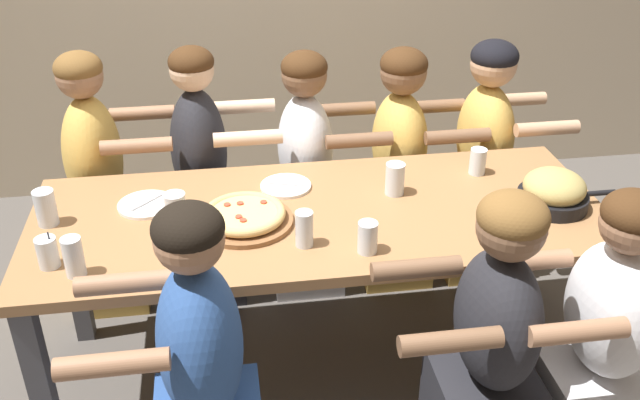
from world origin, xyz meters
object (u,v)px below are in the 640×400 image
diner_far_left (101,195)px  drinking_glass_g (74,257)px  diner_far_right (481,170)px  diner_near_right (597,359)px  empty_plate_b (146,205)px  diner_far_midright (398,177)px  drinking_glass_d (176,211)px  diner_near_midright (489,367)px  diner_far_midleft (203,188)px  drinking_glass_b (478,163)px  diner_near_midleft (204,394)px  drinking_glass_e (304,231)px  pizza_board_main (244,216)px  cocktail_glass_blue (48,254)px  drinking_glass_a (395,179)px  diner_far_center (306,184)px  drinking_glass_f (46,210)px  empty_plate_a (286,186)px  drinking_glass_c (368,239)px  skillet_bowl (554,191)px

diner_far_left → drinking_glass_g: bearing=3.8°
diner_far_right → diner_near_right: 1.26m
empty_plate_b → diner_far_midright: size_ratio=0.18×
drinking_glass_d → diner_far_midright: (0.96, 0.65, -0.28)m
diner_near_midright → diner_far_midright: 1.26m
drinking_glass_g → diner_far_left: diner_far_left is taller
drinking_glass_d → diner_far_midright: 1.20m
diner_far_right → diner_far_midleft: diner_far_midleft is taller
empty_plate_b → diner_far_midleft: size_ratio=0.18×
drinking_glass_b → diner_near_midleft: 1.41m
drinking_glass_g → diner_far_right: size_ratio=0.12×
drinking_glass_e → diner_far_right: (0.94, 0.83, -0.26)m
pizza_board_main → diner_near_midright: diner_near_midright is taller
drinking_glass_b → diner_far_midleft: (-1.09, 0.42, -0.25)m
empty_plate_b → cocktail_glass_blue: 0.45m
diner_far_right → diner_far_midright: size_ratio=1.01×
drinking_glass_a → diner_far_center: (-0.27, 0.53, -0.28)m
pizza_board_main → diner_far_center: bearing=65.4°
empty_plate_b → drinking_glass_f: size_ratio=1.59×
diner_far_center → diner_far_left: bearing=-90.0°
drinking_glass_e → drinking_glass_g: 0.73m
drinking_glass_g → pizza_board_main: bearing=23.3°
cocktail_glass_blue → diner_far_midleft: size_ratio=0.11×
diner_far_center → diner_near_right: size_ratio=1.04×
drinking_glass_g → drinking_glass_a: bearing=18.3°
empty_plate_b → diner_far_left: 0.59m
pizza_board_main → empty_plate_a: bearing=54.8°
drinking_glass_c → diner_near_midleft: bearing=-147.4°
diner_far_right → diner_far_midleft: size_ratio=0.97×
empty_plate_a → skillet_bowl: bearing=-16.8°
drinking_glass_c → diner_far_left: size_ratio=0.09×
drinking_glass_e → empty_plate_b: bearing=147.5°
drinking_glass_b → drinking_glass_g: (-1.47, -0.48, 0.02)m
drinking_glass_b → drinking_glass_c: size_ratio=0.96×
pizza_board_main → diner_near_right: 1.25m
empty_plate_b → drinking_glass_d: (0.12, -0.16, 0.06)m
drinking_glass_g → diner_near_midleft: 0.59m
cocktail_glass_blue → drinking_glass_b: size_ratio=1.23×
pizza_board_main → diner_far_midright: size_ratio=0.30×
diner_far_left → diner_far_midright: diner_far_left is taller
cocktail_glass_blue → drinking_glass_f: 0.27m
diner_far_midleft → diner_far_midright: bearing=90.0°
drinking_glass_g → diner_far_right: bearing=28.3°
cocktail_glass_blue → diner_near_midleft: (0.47, -0.42, -0.26)m
skillet_bowl → diner_far_right: (0.01, 0.71, -0.27)m
diner_far_center → diner_far_left: (-0.90, 0.00, 0.02)m
drinking_glass_c → diner_far_right: diner_far_right is taller
drinking_glass_e → diner_near_right: (0.88, -0.42, -0.30)m
cocktail_glass_blue → drinking_glass_e: (0.82, 0.00, 0.01)m
diner_far_center → diner_near_right: bearing=31.2°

